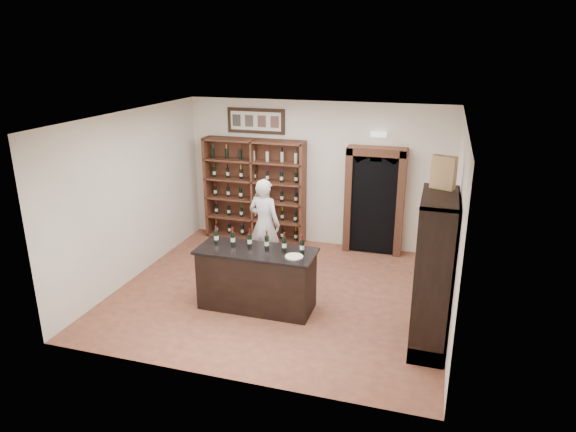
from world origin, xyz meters
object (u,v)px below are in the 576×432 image
object	(u,v)px
tasting_counter	(257,279)
wine_shelf	(255,190)
wine_crate	(444,172)
counter_bottle_0	(216,237)
side_cabinet	(434,296)
shopkeeper	(264,224)

from	to	relation	value
tasting_counter	wine_shelf	bearing A→B (deg)	110.56
tasting_counter	wine_crate	xyz separation A→B (m)	(2.70, 0.05, 1.93)
wine_shelf	counter_bottle_0	bearing A→B (deg)	-82.36
side_cabinet	wine_crate	bearing A→B (deg)	94.74
counter_bottle_0	shopkeeper	bearing A→B (deg)	77.73
counter_bottle_0	wine_shelf	bearing A→B (deg)	97.64
wine_shelf	side_cabinet	distance (m)	5.02
shopkeeper	wine_crate	xyz separation A→B (m)	(3.10, -1.49, 1.56)
counter_bottle_0	side_cabinet	xyz separation A→B (m)	(3.44, -0.40, -0.35)
wine_shelf	side_cabinet	bearing A→B (deg)	-40.21
counter_bottle_0	shopkeeper	size ratio (longest dim) A/B	0.17
counter_bottle_0	shopkeeper	world-z (taller)	shopkeeper
tasting_counter	counter_bottle_0	size ratio (longest dim) A/B	6.27
counter_bottle_0	side_cabinet	bearing A→B (deg)	-6.64
side_cabinet	shopkeeper	world-z (taller)	side_cabinet
counter_bottle_0	wine_crate	xyz separation A→B (m)	(3.42, -0.05, 1.32)
counter_bottle_0	wine_crate	bearing A→B (deg)	-0.83
wine_shelf	wine_crate	xyz separation A→B (m)	(3.80, -2.88, 1.33)
counter_bottle_0	side_cabinet	distance (m)	3.49
tasting_counter	counter_bottle_0	xyz separation A→B (m)	(-0.72, 0.10, 0.61)
tasting_counter	wine_crate	world-z (taller)	wine_crate
wine_shelf	counter_bottle_0	world-z (taller)	wine_shelf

